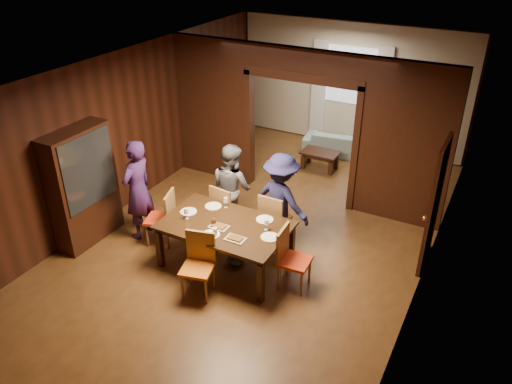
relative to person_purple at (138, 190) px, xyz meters
The scene contains 32 objects.
floor 2.25m from the person_purple, 28.83° to the left, with size 9.00×9.00×0.00m, color #4A2D15.
ceiling 2.89m from the person_purple, 28.83° to the left, with size 5.50×9.00×0.02m, color silver.
room_walls 3.47m from the person_purple, 57.81° to the left, with size 5.52×9.01×2.90m.
person_purple is the anchor object (origin of this frame).
person_grey 1.58m from the person_purple, 36.47° to the left, with size 0.78×0.61×1.60m, color #54555B.
person_navy 2.40m from the person_purple, 22.84° to the left, with size 1.05×0.60×1.63m, color #1B1B44.
sofa 5.28m from the person_purple, 67.69° to the left, with size 1.86×0.73×0.54m, color #81A2A9.
serving_bowl 1.87m from the person_purple, ahead, with size 0.29×0.29×0.07m, color black.
dining_table 1.81m from the person_purple, ahead, with size 1.95×1.21×0.76m, color black.
coffee_table 4.33m from the person_purple, 65.63° to the left, with size 0.80×0.50×0.40m, color black.
chair_left 0.59m from the person_purple, ahead, with size 0.44×0.44×0.97m, color red, non-canonical shape.
chair_right 2.94m from the person_purple, ahead, with size 0.44×0.44×0.97m, color red, non-canonical shape.
chair_far_l 1.55m from the person_purple, 29.33° to the left, with size 0.44×0.44×0.97m, color #C44812, non-canonical shape.
chair_far_r 2.35m from the person_purple, 21.82° to the left, with size 0.44×0.44×0.97m, color orange, non-canonical shape.
chair_near 1.99m from the person_purple, 26.24° to the right, with size 0.44×0.44×0.97m, color #C25B12, non-canonical shape.
hutch 0.88m from the person_purple, 144.97° to the right, with size 0.40×1.20×2.00m, color black.
door_right 4.76m from the person_purple, 18.37° to the left, with size 0.06×0.90×2.10m, color black.
window_far 5.79m from the person_purple, 71.54° to the left, with size 1.20×0.03×1.30m, color silver.
curtain_left 5.52m from the person_purple, 78.83° to the left, with size 0.35×0.06×2.40m, color white.
curtain_right 5.99m from the person_purple, 64.58° to the left, with size 0.35×0.06×2.40m, color white.
plate_left 1.04m from the person_purple, ahead, with size 0.27×0.27×0.01m, color silver.
plate_far_l 1.34m from the person_purple, 13.25° to the left, with size 0.27×0.27×0.01m, color silver.
plate_far_r 2.25m from the person_purple, ahead, with size 0.27×0.27×0.01m, color white.
plate_right 2.51m from the person_purple, ahead, with size 0.27×0.27×0.01m, color silver.
plate_near 1.76m from the person_purple, 13.52° to the right, with size 0.27×0.27×0.01m, color white.
platter_a 1.72m from the person_purple, ahead, with size 0.30×0.20×0.04m, color gray.
platter_b 2.12m from the person_purple, ahead, with size 0.30×0.20×0.04m, color gray.
wineglass_left 1.14m from the person_purple, 10.09° to the right, with size 0.08×0.08×0.18m, color silver, non-canonical shape.
wineglass_far 1.54m from the person_purple, 14.30° to the left, with size 0.08×0.08×0.18m, color silver, non-canonical shape.
wineglass_right 2.38m from the person_purple, ahead, with size 0.08×0.08×0.18m, color white, non-canonical shape.
tumbler 1.82m from the person_purple, 12.83° to the right, with size 0.07×0.07×0.14m, color silver.
condiment_jar 1.60m from the person_purple, ahead, with size 0.08×0.08×0.11m, color #472710, non-canonical shape.
Camera 1 is at (3.37, -6.52, 4.90)m, focal length 35.00 mm.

